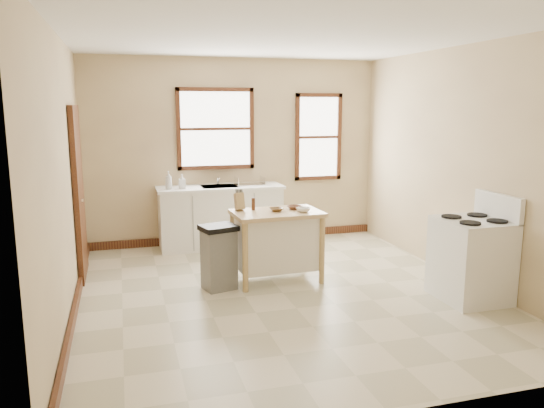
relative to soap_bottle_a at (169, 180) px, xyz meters
The scene contains 23 objects.
floor 2.58m from the soap_bottle_a, 63.41° to the right, with size 5.00×5.00×0.00m, color beige.
ceiling 2.94m from the soap_bottle_a, 63.41° to the right, with size 5.00×5.00×0.00m, color white.
wall_back 1.18m from the soap_bottle_a, 20.25° to the left, with size 4.50×0.04×2.80m, color beige.
wall_left 2.45m from the soap_bottle_a, 119.49° to the right, with size 0.04×5.00×2.80m, color beige.
wall_right 3.94m from the soap_bottle_a, 32.55° to the right, with size 0.04×5.00×2.80m, color beige.
window_main 1.10m from the soap_bottle_a, 26.04° to the left, with size 1.17×0.06×1.22m, color #33180E, non-canonical shape.
window_side 2.50m from the soap_bottle_a, ahead, with size 0.77×0.06×1.37m, color #33180E, non-canonical shape.
door_left 1.41m from the soap_bottle_a, 144.91° to the right, with size 0.06×0.90×2.10m, color #33180E.
baseboard_back 1.49m from the soap_bottle_a, 18.80° to the left, with size 4.50×0.04×0.12m, color #33180E.
baseboard_left 2.60m from the soap_bottle_a, 118.87° to the right, with size 0.04×5.00×0.12m, color #33180E.
sink_counter 0.96m from the soap_bottle_a, ahead, with size 1.86×0.62×0.92m, color silver, non-canonical shape.
faucet 0.80m from the soap_bottle_a, 19.62° to the left, with size 0.03×0.03×0.22m, color silver.
soap_bottle_a is the anchor object (origin of this frame).
soap_bottle_b 0.20m from the soap_bottle_a, ahead, with size 0.09×0.09×0.20m, color #B2B2B2.
dish_rack 1.21m from the soap_bottle_a, ahead, with size 0.43×0.32×0.11m, color silver, non-canonical shape.
kitchen_island 2.09m from the soap_bottle_a, 55.91° to the right, with size 1.04×0.66×0.85m, color tan, non-canonical shape.
knife_block 1.63m from the soap_bottle_a, 64.40° to the right, with size 0.10×0.10×0.20m, color tan, non-canonical shape.
pepper_grinder 1.75m from the soap_bottle_a, 60.15° to the right, with size 0.04×0.04×0.15m, color #482613.
bowl_a 1.99m from the soap_bottle_a, 55.89° to the right, with size 0.17×0.17×0.04m, color brown.
bowl_b 2.10m from the soap_bottle_a, 49.19° to the right, with size 0.17×0.17×0.04m, color brown.
bowl_c 2.27m from the soap_bottle_a, 51.50° to the right, with size 0.16×0.16×0.05m, color white.
trash_bin 1.93m from the soap_bottle_a, 77.54° to the right, with size 0.39×0.33×0.75m, color slate, non-canonical shape.
gas_stove 4.14m from the soap_bottle_a, 43.85° to the right, with size 0.72×0.73×1.16m, color white, non-canonical shape.
Camera 1 is at (-1.70, -5.48, 2.09)m, focal length 35.00 mm.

